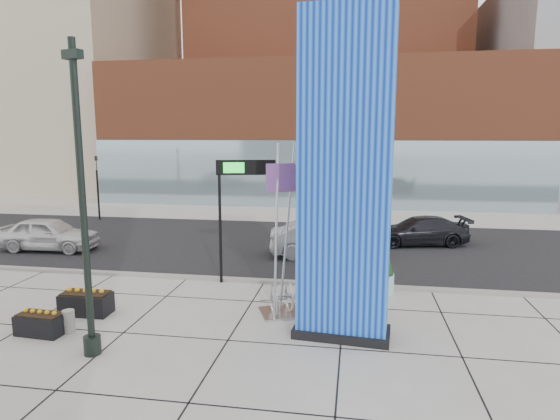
% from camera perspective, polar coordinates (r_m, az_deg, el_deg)
% --- Properties ---
extents(ground, '(160.00, 160.00, 0.00)m').
position_cam_1_polar(ground, '(14.23, -9.26, -13.48)').
color(ground, '#9E9991').
rests_on(ground, ground).
extents(street_asphalt, '(80.00, 12.00, 0.02)m').
position_cam_1_polar(street_asphalt, '(23.47, -1.51, -4.20)').
color(street_asphalt, black).
rests_on(street_asphalt, ground).
extents(curb_edge, '(80.00, 0.30, 0.12)m').
position_cam_1_polar(curb_edge, '(17.81, -5.16, -8.47)').
color(curb_edge, gray).
rests_on(curb_edge, ground).
extents(tower_podium, '(34.00, 10.00, 11.00)m').
position_cam_1_polar(tower_podium, '(39.56, 4.56, 9.27)').
color(tower_podium, brown).
rests_on(tower_podium, ground).
extents(tower_glass_front, '(34.00, 0.60, 5.00)m').
position_cam_1_polar(tower_glass_front, '(34.91, 3.84, 4.35)').
color(tower_glass_front, '#8CA5B2').
rests_on(tower_glass_front, ground).
extents(building_beige_left, '(18.00, 20.00, 34.00)m').
position_cam_1_polar(building_beige_left, '(56.61, -24.96, 20.18)').
color(building_beige_left, '#9F9179').
rests_on(building_beige_left, ground).
extents(blue_pylon, '(2.69, 1.40, 8.62)m').
position_cam_1_polar(blue_pylon, '(12.28, 7.91, 3.06)').
color(blue_pylon, '#0B2DAA').
rests_on(blue_pylon, ground).
extents(lamp_post, '(0.51, 0.42, 7.64)m').
position_cam_1_polar(lamp_post, '(12.22, -22.72, -2.54)').
color(lamp_post, black).
rests_on(lamp_post, ground).
extents(public_art_sculpture, '(2.58, 1.95, 5.25)m').
position_cam_1_polar(public_art_sculpture, '(14.42, 2.30, -7.24)').
color(public_art_sculpture, '#B9BCBE').
rests_on(public_art_sculpture, ground).
extents(concrete_bollard, '(0.33, 0.33, 0.64)m').
position_cam_1_polar(concrete_bollard, '(14.60, -24.36, -12.26)').
color(concrete_bollard, gray).
rests_on(concrete_bollard, ground).
extents(overhead_street_sign, '(2.13, 0.66, 4.55)m').
position_cam_1_polar(overhead_street_sign, '(16.80, -4.89, 3.87)').
color(overhead_street_sign, black).
rests_on(overhead_street_sign, ground).
extents(round_planter_east, '(0.88, 0.88, 2.21)m').
position_cam_1_polar(round_planter_east, '(16.63, 10.08, -6.33)').
color(round_planter_east, '#93C5C5').
rests_on(round_planter_east, ground).
extents(round_planter_mid, '(0.97, 0.97, 2.41)m').
position_cam_1_polar(round_planter_mid, '(16.62, 12.17, -6.05)').
color(round_planter_mid, '#93C5C5').
rests_on(round_planter_mid, ground).
extents(round_planter_west, '(0.92, 0.92, 2.29)m').
position_cam_1_polar(round_planter_west, '(14.91, 5.90, -7.92)').
color(round_planter_west, '#93C5C5').
rests_on(round_planter_west, ground).
extents(box_planter_north, '(1.50, 0.76, 0.82)m').
position_cam_1_polar(box_planter_north, '(15.78, -22.56, -10.32)').
color(box_planter_north, black).
rests_on(box_planter_north, ground).
extents(box_planter_south, '(1.33, 0.73, 0.71)m').
position_cam_1_polar(box_planter_south, '(14.81, -27.15, -12.14)').
color(box_planter_south, black).
rests_on(box_planter_south, ground).
extents(car_white_west, '(4.65, 2.04, 1.56)m').
position_cam_1_polar(car_white_west, '(24.73, -26.36, -2.66)').
color(car_white_west, silver).
rests_on(car_white_west, ground).
extents(car_silver_mid, '(5.07, 2.41, 1.61)m').
position_cam_1_polar(car_silver_mid, '(21.08, 5.46, -3.58)').
color(car_silver_mid, '#9EA1A6').
rests_on(car_silver_mid, ground).
extents(car_dark_east, '(5.11, 2.87, 1.40)m').
position_cam_1_polar(car_dark_east, '(24.25, 16.57, -2.48)').
color(car_dark_east, black).
rests_on(car_dark_east, ground).
extents(traffic_signal, '(0.15, 0.18, 4.10)m').
position_cam_1_polar(traffic_signal, '(32.05, -21.36, 2.94)').
color(traffic_signal, black).
rests_on(traffic_signal, ground).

